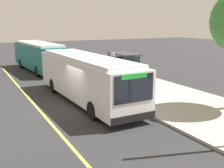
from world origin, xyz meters
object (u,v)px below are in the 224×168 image
transit_bus_main (86,77)px  route_sign_post (113,66)px  waiting_bench (124,78)px  pedestrian_commuter (109,72)px  transit_bus_second (39,56)px

transit_bus_main → route_sign_post: same height
transit_bus_main → waiting_bench: size_ratio=6.99×
pedestrian_commuter → transit_bus_main: bearing=-44.3°
transit_bus_second → route_sign_post: same height
transit_bus_second → pedestrian_commuter: size_ratio=6.07×
transit_bus_main → transit_bus_second: 13.15m
transit_bus_main → pedestrian_commuter: bearing=135.7°
transit_bus_second → waiting_bench: transit_bus_second is taller
transit_bus_main → pedestrian_commuter: (-3.41, 3.33, -0.50)m
transit_bus_main → waiting_bench: bearing=122.5°
transit_bus_main → transit_bus_second: bearing=179.7°
transit_bus_main → transit_bus_second: size_ratio=1.09×
transit_bus_main → pedestrian_commuter: transit_bus_main is taller
waiting_bench → route_sign_post: route_sign_post is taller
transit_bus_main → transit_bus_second: (-13.15, 0.07, -0.00)m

